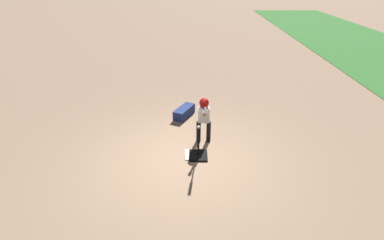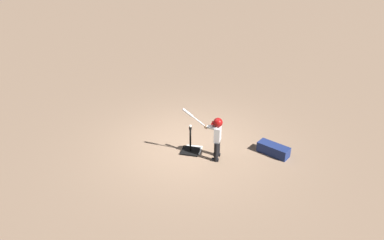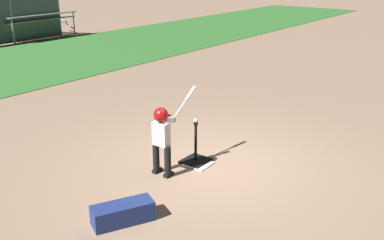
# 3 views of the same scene
# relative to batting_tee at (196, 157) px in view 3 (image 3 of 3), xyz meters

# --- Properties ---
(ground_plane) EXTENTS (90.00, 90.00, 0.00)m
(ground_plane) POSITION_rel_batting_tee_xyz_m (0.11, -0.35, -0.09)
(ground_plane) COLOR #93755B
(home_plate) EXTENTS (0.46, 0.46, 0.02)m
(home_plate) POSITION_rel_batting_tee_xyz_m (-0.06, -0.10, -0.08)
(home_plate) COLOR white
(home_plate) RESTS_ON ground_plane
(batting_tee) EXTENTS (0.48, 0.43, 0.75)m
(batting_tee) POSITION_rel_batting_tee_xyz_m (0.00, 0.00, 0.00)
(batting_tee) COLOR black
(batting_tee) RESTS_ON ground_plane
(batter_child) EXTENTS (1.04, 0.37, 1.35)m
(batter_child) POSITION_rel_batting_tee_xyz_m (-0.70, 0.14, 0.66)
(batter_child) COLOR black
(batter_child) RESTS_ON ground_plane
(baseball) EXTENTS (0.07, 0.07, 0.07)m
(baseball) POSITION_rel_batting_tee_xyz_m (0.00, 0.00, 0.69)
(baseball) COLOR white
(baseball) RESTS_ON batting_tee
(bleachers_left_center) EXTENTS (3.56, 2.32, 1.17)m
(bleachers_left_center) POSITION_rel_batting_tee_xyz_m (6.37, 14.31, 0.48)
(bleachers_left_center) COLOR #93969E
(bleachers_left_center) RESTS_ON ground_plane
(equipment_bag) EXTENTS (0.89, 0.66, 0.28)m
(equipment_bag) POSITION_rel_batting_tee_xyz_m (-2.16, -0.39, 0.05)
(equipment_bag) COLOR navy
(equipment_bag) RESTS_ON ground_plane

